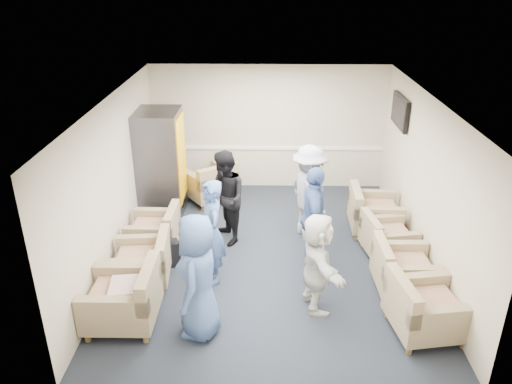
{
  "coord_description": "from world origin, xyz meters",
  "views": [
    {
      "loc": [
        -0.08,
        -7.34,
        4.51
      ],
      "look_at": [
        -0.22,
        0.2,
        1.1
      ],
      "focal_mm": 35.0,
      "sensor_mm": 36.0,
      "label": 1
    }
  ],
  "objects_px": {
    "person_back_right": "(309,192)",
    "person_mid_left": "(211,232)",
    "armchair_right_midfar": "(385,238)",
    "person_back_left": "(225,198)",
    "armchair_right_near": "(422,310)",
    "armchair_corner": "(211,184)",
    "armchair_left_far": "(157,232)",
    "person_front_left": "(198,277)",
    "person_front_right": "(317,262)",
    "vending_machine": "(161,163)",
    "armchair_left_mid": "(145,263)",
    "person_mid_right": "(313,218)",
    "armchair_left_near": "(126,300)",
    "armchair_right_far": "(372,213)",
    "armchair_right_midnear": "(400,270)"
  },
  "relations": [
    {
      "from": "armchair_right_midfar",
      "to": "person_front_left",
      "type": "distance_m",
      "value": 3.58
    },
    {
      "from": "vending_machine",
      "to": "person_mid_left",
      "type": "xyz_separation_m",
      "value": [
        1.21,
        -2.37,
        -0.2
      ]
    },
    {
      "from": "armchair_left_far",
      "to": "person_back_right",
      "type": "xyz_separation_m",
      "value": [
        2.65,
        0.53,
        0.54
      ]
    },
    {
      "from": "armchair_corner",
      "to": "vending_machine",
      "type": "relative_size",
      "value": 0.62
    },
    {
      "from": "armchair_corner",
      "to": "armchair_right_midfar",
      "type": "bearing_deg",
      "value": 110.28
    },
    {
      "from": "armchair_right_midfar",
      "to": "person_back_left",
      "type": "xyz_separation_m",
      "value": [
        -2.73,
        0.42,
        0.53
      ]
    },
    {
      "from": "armchair_left_mid",
      "to": "armchair_right_near",
      "type": "bearing_deg",
      "value": 69.37
    },
    {
      "from": "armchair_left_near",
      "to": "vending_machine",
      "type": "bearing_deg",
      "value": -177.85
    },
    {
      "from": "armchair_left_mid",
      "to": "armchair_right_far",
      "type": "bearing_deg",
      "value": 109.62
    },
    {
      "from": "armchair_left_mid",
      "to": "armchair_left_far",
      "type": "bearing_deg",
      "value": 176.5
    },
    {
      "from": "armchair_right_midfar",
      "to": "person_back_left",
      "type": "bearing_deg",
      "value": 71.96
    },
    {
      "from": "armchair_left_mid",
      "to": "armchair_right_midfar",
      "type": "bearing_deg",
      "value": 97.86
    },
    {
      "from": "person_mid_left",
      "to": "armchair_left_far",
      "type": "bearing_deg",
      "value": -148.44
    },
    {
      "from": "vending_machine",
      "to": "person_back_left",
      "type": "bearing_deg",
      "value": -41.24
    },
    {
      "from": "armchair_right_near",
      "to": "armchair_corner",
      "type": "bearing_deg",
      "value": 29.17
    },
    {
      "from": "armchair_right_midnear",
      "to": "vending_machine",
      "type": "xyz_separation_m",
      "value": [
        -4.07,
        2.59,
        0.7
      ]
    },
    {
      "from": "person_back_left",
      "to": "vending_machine",
      "type": "bearing_deg",
      "value": -156.51
    },
    {
      "from": "armchair_right_midfar",
      "to": "person_mid_right",
      "type": "distance_m",
      "value": 1.42
    },
    {
      "from": "armchair_right_far",
      "to": "armchair_corner",
      "type": "xyz_separation_m",
      "value": [
        -3.11,
        1.27,
        0.01
      ]
    },
    {
      "from": "armchair_right_near",
      "to": "armchair_right_midnear",
      "type": "height_order",
      "value": "armchair_right_near"
    },
    {
      "from": "person_mid_right",
      "to": "armchair_corner",
      "type": "bearing_deg",
      "value": 35.4
    },
    {
      "from": "armchair_left_mid",
      "to": "vending_machine",
      "type": "height_order",
      "value": "vending_machine"
    },
    {
      "from": "armchair_right_midnear",
      "to": "vending_machine",
      "type": "distance_m",
      "value": 4.87
    },
    {
      "from": "armchair_right_near",
      "to": "person_back_right",
      "type": "relative_size",
      "value": 0.6
    },
    {
      "from": "armchair_right_far",
      "to": "person_front_right",
      "type": "distance_m",
      "value": 2.65
    },
    {
      "from": "armchair_left_far",
      "to": "person_mid_right",
      "type": "relative_size",
      "value": 0.49
    },
    {
      "from": "person_mid_right",
      "to": "person_front_right",
      "type": "xyz_separation_m",
      "value": [
        -0.04,
        -1.11,
        -0.12
      ]
    },
    {
      "from": "person_mid_left",
      "to": "person_back_right",
      "type": "relative_size",
      "value": 0.97
    },
    {
      "from": "person_mid_left",
      "to": "person_mid_right",
      "type": "xyz_separation_m",
      "value": [
        1.58,
        0.45,
        0.02
      ]
    },
    {
      "from": "person_back_left",
      "to": "armchair_corner",
      "type": "bearing_deg",
      "value": 169.15
    },
    {
      "from": "armchair_right_far",
      "to": "armchair_corner",
      "type": "relative_size",
      "value": 0.72
    },
    {
      "from": "armchair_left_near",
      "to": "person_back_left",
      "type": "height_order",
      "value": "person_back_left"
    },
    {
      "from": "person_front_right",
      "to": "vending_machine",
      "type": "bearing_deg",
      "value": 32.1
    },
    {
      "from": "armchair_left_far",
      "to": "armchair_right_midnear",
      "type": "distance_m",
      "value": 4.08
    },
    {
      "from": "armchair_left_far",
      "to": "person_front_right",
      "type": "bearing_deg",
      "value": 60.09
    },
    {
      "from": "armchair_right_midnear",
      "to": "vending_machine",
      "type": "bearing_deg",
      "value": 56.49
    },
    {
      "from": "armchair_left_far",
      "to": "armchair_right_midnear",
      "type": "relative_size",
      "value": 0.97
    },
    {
      "from": "armchair_left_far",
      "to": "armchair_left_near",
      "type": "bearing_deg",
      "value": 1.16
    },
    {
      "from": "armchair_left_far",
      "to": "person_back_right",
      "type": "distance_m",
      "value": 2.76
    },
    {
      "from": "armchair_left_near",
      "to": "armchair_right_midfar",
      "type": "height_order",
      "value": "armchair_left_near"
    },
    {
      "from": "armchair_left_near",
      "to": "person_back_left",
      "type": "bearing_deg",
      "value": 152.41
    },
    {
      "from": "person_mid_right",
      "to": "armchair_right_far",
      "type": "bearing_deg",
      "value": -47.28
    },
    {
      "from": "person_back_right",
      "to": "person_mid_left",
      "type": "bearing_deg",
      "value": 110.95
    },
    {
      "from": "armchair_left_far",
      "to": "person_front_left",
      "type": "bearing_deg",
      "value": 26.65
    },
    {
      "from": "person_mid_left",
      "to": "person_back_left",
      "type": "height_order",
      "value": "person_back_left"
    },
    {
      "from": "armchair_left_near",
      "to": "armchair_left_mid",
      "type": "bearing_deg",
      "value": 178.11
    },
    {
      "from": "armchair_left_mid",
      "to": "armchair_right_far",
      "type": "distance_m",
      "value": 4.2
    },
    {
      "from": "armchair_left_near",
      "to": "armchair_right_near",
      "type": "bearing_deg",
      "value": 88.0
    },
    {
      "from": "vending_machine",
      "to": "person_front_right",
      "type": "relative_size",
      "value": 1.4
    },
    {
      "from": "person_mid_right",
      "to": "vending_machine",
      "type": "bearing_deg",
      "value": 53.24
    }
  ]
}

